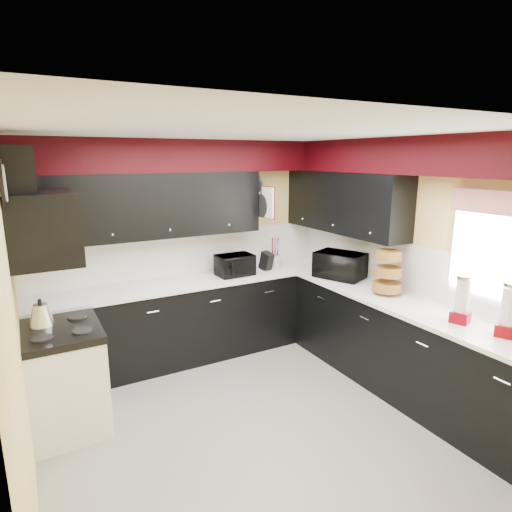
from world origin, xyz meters
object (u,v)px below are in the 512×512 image
(microwave, at_px, (340,265))
(knife_block, at_px, (266,261))
(toaster_oven, at_px, (235,265))
(utensil_crock, at_px, (275,261))
(kettle, at_px, (41,315))

(microwave, relative_size, knife_block, 2.41)
(toaster_oven, xyz_separation_m, knife_block, (0.44, 0.02, -0.01))
(microwave, xyz_separation_m, utensil_crock, (-0.39, 0.81, -0.08))
(kettle, bearing_deg, toaster_oven, 14.64)
(knife_block, bearing_deg, toaster_oven, 170.71)
(knife_block, relative_size, kettle, 1.10)
(utensil_crock, relative_size, knife_block, 0.65)
(toaster_oven, height_order, utensil_crock, toaster_oven)
(toaster_oven, distance_m, microwave, 1.23)
(toaster_oven, relative_size, kettle, 2.07)
(utensil_crock, xyz_separation_m, knife_block, (-0.18, -0.09, 0.04))
(kettle, bearing_deg, utensil_crock, 13.61)
(microwave, height_order, knife_block, microwave)
(utensil_crock, bearing_deg, kettle, -166.39)
(microwave, relative_size, kettle, 2.66)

